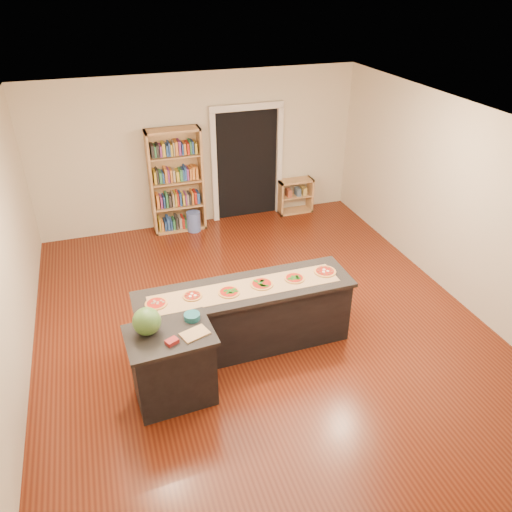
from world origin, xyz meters
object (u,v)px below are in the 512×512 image
object	(u,v)px
waste_bin	(194,221)
watermelon	(147,321)
side_counter	(173,366)
kitchen_island	(245,317)
low_shelf	(295,196)
bookshelf	(176,181)

from	to	relation	value
waste_bin	watermelon	xyz separation A→B (m)	(-1.31, -4.00, 0.89)
waste_bin	side_counter	bearing A→B (deg)	-105.08
kitchen_island	watermelon	xyz separation A→B (m)	(-1.25, -0.53, 0.63)
side_counter	waste_bin	distance (m)	4.24
waste_bin	watermelon	distance (m)	4.30
side_counter	watermelon	bearing A→B (deg)	153.67
kitchen_island	low_shelf	bearing A→B (deg)	58.69
side_counter	kitchen_island	bearing A→B (deg)	27.46
waste_bin	watermelon	size ratio (longest dim) A/B	1.23
side_counter	waste_bin	xyz separation A→B (m)	(1.10, 4.09, -0.28)
low_shelf	waste_bin	bearing A→B (deg)	-175.17
side_counter	low_shelf	bearing A→B (deg)	49.56
side_counter	low_shelf	distance (m)	5.35
low_shelf	watermelon	world-z (taller)	watermelon
low_shelf	watermelon	size ratio (longest dim) A/B	2.25
watermelon	side_counter	bearing A→B (deg)	-22.99
side_counter	watermelon	distance (m)	0.65
side_counter	bookshelf	size ratio (longest dim) A/B	0.49
side_counter	bookshelf	distance (m)	4.36
low_shelf	waste_bin	xyz separation A→B (m)	(-2.13, -0.18, -0.16)
kitchen_island	waste_bin	world-z (taller)	kitchen_island
bookshelf	low_shelf	world-z (taller)	bookshelf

